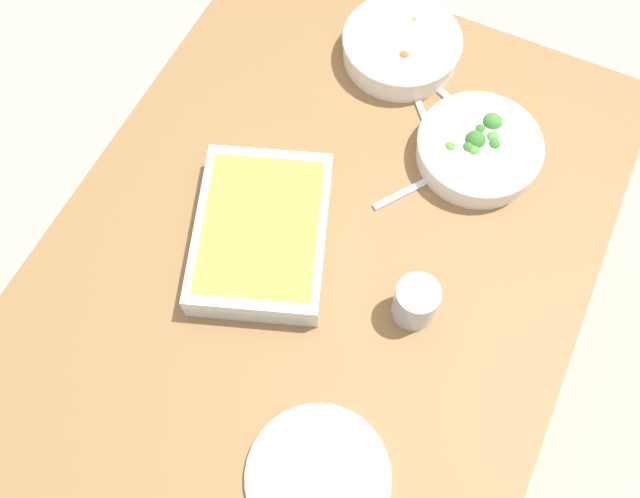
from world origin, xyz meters
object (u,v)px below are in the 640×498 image
object	(u,v)px
side_plate	(318,477)
spoon_by_stew	(439,89)
spoon_by_broccoli	(428,180)
fork_on_table	(429,130)
broccoli_bowl	(479,148)
stew_bowl	(401,46)
baking_dish	(261,232)
drink_cup	(415,303)

from	to	relation	value
side_plate	spoon_by_stew	xyz separation A→B (m)	(-0.75, -0.10, -0.00)
spoon_by_broccoli	fork_on_table	bearing A→B (deg)	-159.87
side_plate	broccoli_bowl	bearing A→B (deg)	178.32
stew_bowl	side_plate	size ratio (longest dim) A/B	1.06
spoon_by_broccoli	fork_on_table	world-z (taller)	spoon_by_broccoli
stew_bowl	baking_dish	xyz separation A→B (m)	(0.48, -0.06, 0.00)
baking_dish	spoon_by_stew	bearing A→B (deg)	159.80
spoon_by_stew	spoon_by_broccoli	xyz separation A→B (m)	(0.20, 0.06, 0.00)
broccoli_bowl	spoon_by_broccoli	world-z (taller)	broccoli_bowl
stew_bowl	baking_dish	bearing A→B (deg)	-7.06
stew_bowl	baking_dish	size ratio (longest dim) A/B	0.65
baking_dish	fork_on_table	distance (m)	0.38
fork_on_table	spoon_by_stew	bearing A→B (deg)	-169.43
baking_dish	spoon_by_stew	world-z (taller)	baking_dish
baking_dish	drink_cup	xyz separation A→B (m)	(0.01, 0.29, 0.00)
drink_cup	side_plate	world-z (taller)	drink_cup
broccoli_bowl	drink_cup	bearing A→B (deg)	1.52
broccoli_bowl	baking_dish	distance (m)	0.42
baking_dish	drink_cup	size ratio (longest dim) A/B	4.21
broccoli_bowl	stew_bowl	bearing A→B (deg)	-125.83
drink_cup	spoon_by_stew	world-z (taller)	drink_cup
broccoli_bowl	spoon_by_stew	bearing A→B (deg)	-133.75
drink_cup	spoon_by_broccoli	world-z (taller)	drink_cup
stew_bowl	broccoli_bowl	distance (m)	0.27
stew_bowl	spoon_by_broccoli	distance (m)	0.29
baking_dish	spoon_by_stew	size ratio (longest dim) A/B	2.14
side_plate	fork_on_table	size ratio (longest dim) A/B	1.50
drink_cup	broccoli_bowl	bearing A→B (deg)	-178.48
broccoli_bowl	drink_cup	size ratio (longest dim) A/B	2.69
stew_bowl	fork_on_table	xyz separation A→B (m)	(0.14, 0.12, -0.03)
stew_bowl	fork_on_table	distance (m)	0.18
spoon_by_broccoli	baking_dish	bearing A→B (deg)	-42.65
fork_on_table	spoon_by_broccoli	bearing A→B (deg)	20.13
broccoli_bowl	drink_cup	xyz separation A→B (m)	(0.33, 0.01, 0.01)
stew_bowl	fork_on_table	world-z (taller)	stew_bowl
spoon_by_stew	broccoli_bowl	bearing A→B (deg)	46.25
broccoli_bowl	drink_cup	world-z (taller)	drink_cup
stew_bowl	side_plate	xyz separation A→B (m)	(0.79, 0.20, -0.03)
baking_dish	spoon_by_broccoli	distance (m)	0.32
stew_bowl	spoon_by_stew	distance (m)	0.11
broccoli_bowl	spoon_by_stew	xyz separation A→B (m)	(-0.11, -0.12, -0.03)
broccoli_bowl	spoon_by_stew	world-z (taller)	broccoli_bowl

